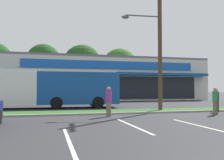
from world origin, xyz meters
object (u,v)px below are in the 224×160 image
pedestrian_mid (215,101)px  pedestrian_by_pole (109,102)px  city_bus (45,87)px  pedestrian_near_bench (217,100)px  utility_pole (158,41)px

pedestrian_mid → pedestrian_by_pole: bearing=-49.8°
pedestrian_by_pole → pedestrian_mid: (6.81, -0.60, -0.02)m
city_bus → pedestrian_near_bench: 13.56m
pedestrian_near_bench → pedestrian_mid: bearing=-123.6°
pedestrian_mid → city_bus: bearing=-82.5°
pedestrian_near_bench → pedestrian_by_pole: bearing=-167.5°
pedestrian_mid → utility_pole: bearing=-94.7°
pedestrian_near_bench → pedestrian_by_pole: (-8.08, -0.93, 0.06)m
utility_pole → pedestrian_by_pole: utility_pole is taller
utility_pole → pedestrian_by_pole: size_ratio=5.50×
utility_pole → city_bus: 10.12m
city_bus → pedestrian_mid: bearing=143.7°
city_bus → pedestrian_by_pole: bearing=117.6°
city_bus → pedestrian_near_bench: (11.80, -6.61, -0.94)m
pedestrian_near_bench → pedestrian_by_pole: size_ratio=0.93×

